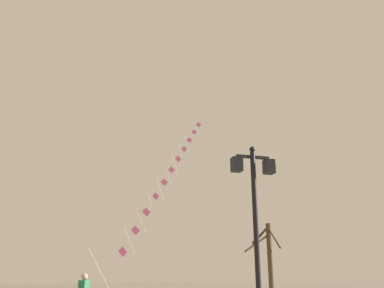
# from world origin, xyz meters

# --- Properties ---
(twin_lantern_lamp_post) EXTENTS (1.25, 0.28, 5.12)m
(twin_lantern_lamp_post) POSITION_xyz_m (3.47, 9.44, 3.53)
(twin_lantern_lamp_post) COLOR black
(twin_lantern_lamp_post) RESTS_ON ground_plane
(kite_train) EXTENTS (8.50, 13.64, 13.41)m
(kite_train) POSITION_xyz_m (3.83, 22.95, 7.26)
(kite_train) COLOR brown
(kite_train) RESTS_ON ground_plane
(bare_tree) EXTENTS (1.38, 1.80, 3.85)m
(bare_tree) POSITION_xyz_m (7.00, 16.19, 2.14)
(bare_tree) COLOR #4C3826
(bare_tree) RESTS_ON ground_plane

